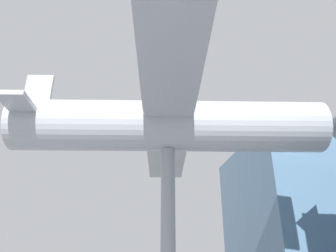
# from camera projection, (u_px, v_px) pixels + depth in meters

# --- Properties ---
(support_pylon_central) EXTENTS (0.53, 0.53, 6.39)m
(support_pylon_central) POSITION_uv_depth(u_px,v_px,m) (168.00, 236.00, 11.38)
(support_pylon_central) COLOR #999EA3
(support_pylon_central) RESTS_ON ground_plane
(suspended_airplane) EXTENTS (14.43, 14.04, 3.33)m
(suspended_airplane) POSITION_uv_depth(u_px,v_px,m) (176.00, 126.00, 13.16)
(suspended_airplane) COLOR #B2B7BC
(suspended_airplane) RESTS_ON support_pylon_central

